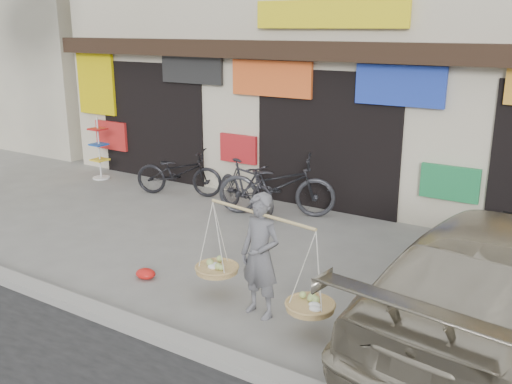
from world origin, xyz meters
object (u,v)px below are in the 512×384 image
Objects in this scene: street_vendor at (260,261)px; bike_2 at (277,185)px; display_rack at (99,154)px; suv at (509,281)px; bike_0 at (179,172)px; bike_1 at (246,187)px.

street_vendor is 0.93× the size of bike_2.
street_vendor is 7.65m from display_rack.
bike_2 is 1.52× the size of display_rack.
suv is at bearing 29.33° from street_vendor.
bike_0 is 2.43m from bike_2.
display_rack reaches higher than bike_1.
street_vendor is 1.23× the size of bike_1.
bike_2 is at bearing -51.42° from bike_1.
bike_2 is at bearing 127.54° from street_vendor.
bike_2 is 4.90m from display_rack.
bike_2 is 0.41× the size of suv.
bike_1 is 1.16× the size of display_rack.
suv is (6.96, -2.58, 0.26)m from bike_0.
display_rack reaches higher than bike_2.
bike_0 is 2.47m from display_rack.
suv reaches higher than bike_1.
display_rack is (-2.47, 0.05, 0.09)m from bike_0.
street_vendor is 4.11m from bike_1.
bike_2 is (-1.86, 3.51, -0.14)m from street_vendor.
display_rack is (-6.76, 3.58, -0.14)m from street_vendor.
suv is (5.10, -2.36, 0.24)m from bike_1.
street_vendor is at bearing -27.94° from display_rack.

